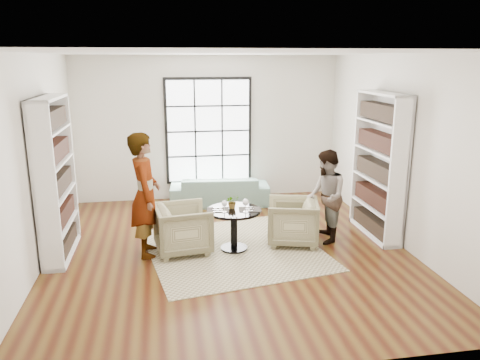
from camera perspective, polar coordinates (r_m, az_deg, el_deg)
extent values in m
plane|color=#563A14|center=(7.44, -1.29, -8.54)|extent=(6.00, 6.00, 0.00)
plane|color=silver|center=(9.92, -3.87, 6.30)|extent=(5.50, 0.00, 5.50)
plane|color=silver|center=(7.14, -23.76, 1.86)|extent=(0.00, 6.00, 6.00)
plane|color=silver|center=(7.86, 18.93, 3.37)|extent=(0.00, 6.00, 6.00)
plane|color=silver|center=(4.15, 4.67, -5.48)|extent=(5.50, 0.00, 5.50)
plane|color=white|center=(6.84, -1.43, 15.24)|extent=(6.00, 6.00, 0.00)
cube|color=black|center=(9.91, -3.86, 6.00)|extent=(1.82, 0.06, 2.22)
cube|color=white|center=(9.87, -3.83, 5.97)|extent=(1.70, 0.02, 2.10)
cube|color=#B6AD89|center=(7.45, -0.74, -8.44)|extent=(2.99, 2.99, 0.01)
cylinder|color=black|center=(7.46, -0.73, -8.31)|extent=(0.42, 0.42, 0.04)
cylinder|color=black|center=(7.35, -0.74, -6.14)|extent=(0.11, 0.11, 0.58)
cylinder|color=black|center=(7.24, -0.75, -3.77)|extent=(0.83, 0.83, 0.04)
imported|color=gray|center=(9.66, -2.50, -1.24)|extent=(2.07, 0.96, 0.59)
imported|color=tan|center=(7.31, -6.94, -5.90)|extent=(0.93, 0.91, 0.75)
imported|color=tan|center=(7.64, 6.38, -5.06)|extent=(0.98, 0.96, 0.73)
imported|color=gray|center=(7.13, -11.50, -1.80)|extent=(0.47, 0.70, 1.89)
imported|color=gray|center=(7.68, 10.42, -2.01)|extent=(0.68, 0.82, 1.52)
cube|color=#292623|center=(7.21, -2.73, -3.66)|extent=(0.37, 0.30, 0.01)
cube|color=#292623|center=(7.23, 1.22, -3.59)|extent=(0.37, 0.30, 0.01)
cylinder|color=silver|center=(7.11, -1.91, -3.92)|extent=(0.07, 0.07, 0.01)
cylinder|color=silver|center=(7.09, -1.91, -3.51)|extent=(0.01, 0.01, 0.11)
sphere|color=maroon|center=(7.07, -1.91, -2.87)|extent=(0.08, 0.08, 0.08)
ellipsoid|color=white|center=(7.07, -1.91, -2.87)|extent=(0.09, 0.09, 0.09)
cylinder|color=silver|center=(7.11, 0.69, -3.89)|extent=(0.08, 0.08, 0.01)
cylinder|color=silver|center=(7.09, 0.69, -3.43)|extent=(0.01, 0.01, 0.12)
sphere|color=maroon|center=(7.06, 0.69, -2.72)|extent=(0.09, 0.09, 0.09)
ellipsoid|color=white|center=(7.06, 0.69, -2.72)|extent=(0.10, 0.10, 0.11)
imported|color=gray|center=(7.26, -0.94, -2.64)|extent=(0.24, 0.22, 0.22)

